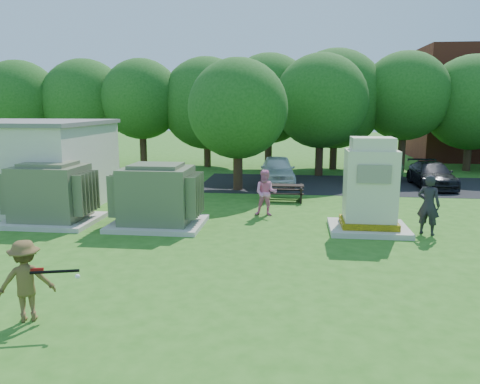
# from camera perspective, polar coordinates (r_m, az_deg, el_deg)

# --- Properties ---
(ground) EXTENTS (120.00, 120.00, 0.00)m
(ground) POSITION_cam_1_polar(r_m,az_deg,el_deg) (10.99, -2.53, -10.54)
(ground) COLOR #2D6619
(ground) RESTS_ON ground
(parking_strip) EXTENTS (20.00, 6.00, 0.01)m
(parking_strip) POSITION_cam_1_polar(r_m,az_deg,el_deg) (24.52, 19.25, 0.73)
(parking_strip) COLOR #232326
(parking_strip) RESTS_ON ground
(transformer_left) EXTENTS (3.00, 2.40, 2.07)m
(transformer_left) POSITION_cam_1_polar(r_m,az_deg,el_deg) (17.01, -22.07, -0.30)
(transformer_left) COLOR beige
(transformer_left) RESTS_ON ground
(transformer_right) EXTENTS (3.00, 2.40, 2.07)m
(transformer_right) POSITION_cam_1_polar(r_m,az_deg,el_deg) (15.57, -10.06, -0.63)
(transformer_right) COLOR beige
(transformer_right) RESTS_ON ground
(generator_cabinet) EXTENTS (2.44, 2.00, 2.97)m
(generator_cabinet) POSITION_cam_1_polar(r_m,az_deg,el_deg) (15.22, 15.56, 0.15)
(generator_cabinet) COLOR beige
(generator_cabinet) RESTS_ON ground
(picnic_table) EXTENTS (1.57, 1.17, 0.67)m
(picnic_table) POSITION_cam_1_polar(r_m,az_deg,el_deg) (19.60, 5.48, 0.15)
(picnic_table) COLOR black
(picnic_table) RESTS_ON ground
(batter) EXTENTS (1.14, 0.92, 1.54)m
(batter) POSITION_cam_1_polar(r_m,az_deg,el_deg) (9.61, -24.63, -9.79)
(batter) COLOR brown
(batter) RESTS_ON ground
(person_by_generator) EXTENTS (0.81, 0.73, 1.87)m
(person_by_generator) POSITION_cam_1_polar(r_m,az_deg,el_deg) (15.46, 21.99, -1.47)
(person_by_generator) COLOR black
(person_by_generator) RESTS_ON ground
(person_at_picnic) EXTENTS (0.84, 0.67, 1.67)m
(person_at_picnic) POSITION_cam_1_polar(r_m,az_deg,el_deg) (16.82, 3.16, -0.12)
(person_at_picnic) COLOR pink
(person_at_picnic) RESTS_ON ground
(car_white) EXTENTS (1.99, 4.28, 1.42)m
(car_white) POSITION_cam_1_polar(r_m,az_deg,el_deg) (23.69, 4.58, 2.69)
(car_white) COLOR white
(car_white) RESTS_ON ground
(car_silver_a) EXTENTS (3.13, 4.58, 1.43)m
(car_silver_a) POSITION_cam_1_polar(r_m,az_deg,el_deg) (24.58, 16.62, 2.57)
(car_silver_a) COLOR #B6B6BB
(car_silver_a) RESTS_ON ground
(car_dark) EXTENTS (1.72, 4.17, 1.21)m
(car_dark) POSITION_cam_1_polar(r_m,az_deg,el_deg) (24.59, 22.33, 1.96)
(car_dark) COLOR black
(car_dark) RESTS_ON ground
(batting_equipment) EXTENTS (0.96, 0.27, 0.15)m
(batting_equipment) POSITION_cam_1_polar(r_m,az_deg,el_deg) (9.16, -21.64, -9.06)
(batting_equipment) COLOR black
(batting_equipment) RESTS_ON ground
(tree_row) EXTENTS (41.30, 13.30, 7.30)m
(tree_row) POSITION_cam_1_polar(r_m,az_deg,el_deg) (28.61, 7.08, 10.92)
(tree_row) COLOR #47301E
(tree_row) RESTS_ON ground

